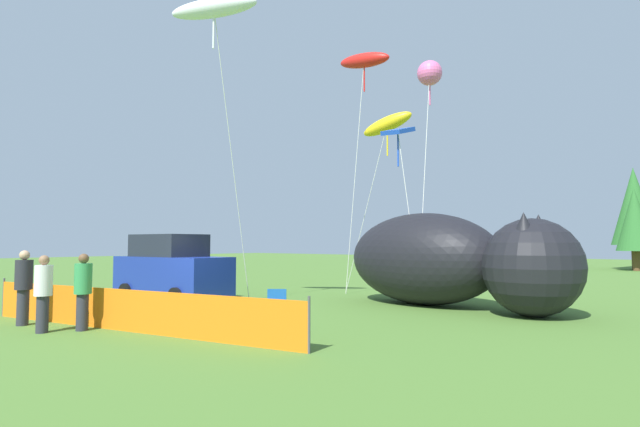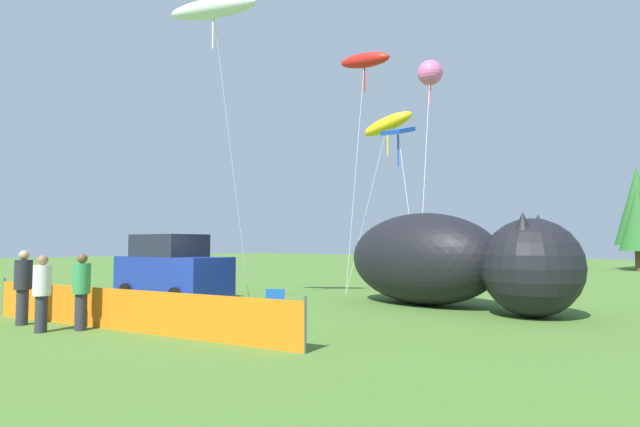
# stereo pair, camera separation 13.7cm
# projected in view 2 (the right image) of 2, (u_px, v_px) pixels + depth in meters

# --- Properties ---
(ground_plane) EXTENTS (120.00, 120.00, 0.00)m
(ground_plane) POSITION_uv_depth(u_px,v_px,m) (185.00, 312.00, 14.32)
(ground_plane) COLOR #4C752D
(parked_car) EXTENTS (4.37, 2.13, 2.26)m
(parked_car) POSITION_uv_depth(u_px,v_px,m) (172.00, 269.00, 16.96)
(parked_car) COLOR navy
(parked_car) RESTS_ON ground
(folding_chair) EXTENTS (0.68, 0.68, 0.85)m
(folding_chair) POSITION_uv_depth(u_px,v_px,m) (274.00, 304.00, 12.00)
(folding_chair) COLOR #1959A5
(folding_chair) RESTS_ON ground
(inflatable_cat) EXTENTS (7.83, 3.80, 2.94)m
(inflatable_cat) POSITION_uv_depth(u_px,v_px,m) (446.00, 263.00, 15.34)
(inflatable_cat) COLOR black
(inflatable_cat) RESTS_ON ground
(safety_fence) EXTENTS (9.41, 1.80, 1.02)m
(safety_fence) POSITION_uv_depth(u_px,v_px,m) (124.00, 310.00, 11.23)
(safety_fence) COLOR orange
(safety_fence) RESTS_ON ground
(spectator_in_black_shirt) EXTENTS (0.38, 0.38, 1.73)m
(spectator_in_black_shirt) POSITION_uv_depth(u_px,v_px,m) (82.00, 288.00, 11.32)
(spectator_in_black_shirt) COLOR #2D2D38
(spectator_in_black_shirt) RESTS_ON ground
(spectator_in_yellow_shirt) EXTENTS (0.37, 0.37, 1.70)m
(spectator_in_yellow_shirt) POSITION_uv_depth(u_px,v_px,m) (42.00, 290.00, 11.05)
(spectator_in_yellow_shirt) COLOR #2D2D38
(spectator_in_yellow_shirt) RESTS_ON ground
(spectator_in_green_shirt) EXTENTS (0.39, 0.39, 1.80)m
(spectator_in_green_shirt) POSITION_uv_depth(u_px,v_px,m) (23.00, 284.00, 12.05)
(spectator_in_green_shirt) COLOR #2D2D38
(spectator_in_green_shirt) RESTS_ON ground
(kite_white_ghost) EXTENTS (2.86, 3.27, 9.78)m
(kite_white_ghost) POSITION_uv_depth(u_px,v_px,m) (213.00, 9.00, 15.66)
(kite_white_ghost) COLOR silver
(kite_white_ghost) RESTS_ON ground
(kite_yellow_hero) EXTENTS (3.09, 0.90, 7.42)m
(kite_yellow_hero) POSITION_uv_depth(u_px,v_px,m) (387.00, 125.00, 20.25)
(kite_yellow_hero) COLOR silver
(kite_yellow_hero) RESTS_ON ground
(kite_red_lizard) EXTENTS (2.54, 1.40, 9.98)m
(kite_red_lizard) POSITION_uv_depth(u_px,v_px,m) (364.00, 61.00, 20.49)
(kite_red_lizard) COLOR silver
(kite_red_lizard) RESTS_ON ground
(kite_pink_octopus) EXTENTS (1.33, 3.22, 9.28)m
(kite_pink_octopus) POSITION_uv_depth(u_px,v_px,m) (430.00, 73.00, 19.93)
(kite_pink_octopus) COLOR silver
(kite_pink_octopus) RESTS_ON ground
(kite_blue_box) EXTENTS (1.70, 1.12, 6.29)m
(kite_blue_box) POSITION_uv_depth(u_px,v_px,m) (398.00, 134.00, 18.19)
(kite_blue_box) COLOR silver
(kite_blue_box) RESTS_ON ground
(horizon_tree_east) EXTENTS (3.20, 3.20, 7.64)m
(horizon_tree_east) POSITION_uv_depth(u_px,v_px,m) (638.00, 206.00, 37.04)
(horizon_tree_east) COLOR brown
(horizon_tree_east) RESTS_ON ground
(horizon_tree_northeast) EXTENTS (2.48, 2.48, 5.92)m
(horizon_tree_northeast) POSITION_uv_depth(u_px,v_px,m) (638.00, 219.00, 35.16)
(horizon_tree_northeast) COLOR brown
(horizon_tree_northeast) RESTS_ON ground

